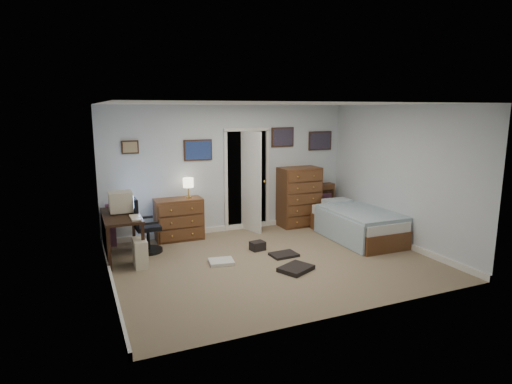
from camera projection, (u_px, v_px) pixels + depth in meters
floor at (273, 262)px, 6.92m from camera, size 5.00×4.00×0.02m
computer_desk at (116, 225)px, 6.98m from camera, size 0.59×1.26×0.73m
crt_monitor at (121, 202)px, 7.09m from camera, size 0.38×0.35×0.35m
keyboard at (135, 218)px, 6.73m from camera, size 0.15×0.39×0.02m
pc_tower at (140, 253)px, 6.66m from camera, size 0.20×0.41×0.44m
office_chair at (145, 231)px, 7.27m from camera, size 0.48×0.48×0.96m
media_stack at (111, 225)px, 7.62m from camera, size 0.15×0.15×0.76m
low_dresser at (179, 219)px, 8.02m from camera, size 0.88×0.45×0.78m
table_lamp at (188, 183)px, 7.97m from camera, size 0.20×0.20×0.38m
doorway at (241, 178)px, 8.91m from camera, size 0.96×1.12×2.05m
tall_dresser at (299, 197)px, 8.94m from camera, size 0.85×0.51×1.23m
headboard_bookcase at (314, 202)px, 9.25m from camera, size 0.93×0.30×0.83m
bed at (357, 224)px, 8.08m from camera, size 1.04×1.90×0.62m
wall_posters at (257, 143)px, 8.59m from camera, size 4.38×0.04×0.60m
floor_clutter at (269, 259)px, 6.91m from camera, size 1.52×1.51×0.15m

